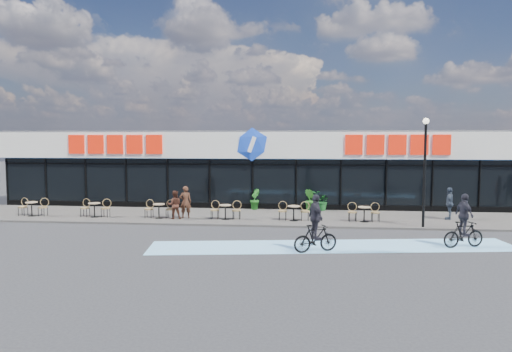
# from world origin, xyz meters

# --- Properties ---
(ground) EXTENTS (120.00, 120.00, 0.00)m
(ground) POSITION_xyz_m (0.00, 0.00, 0.00)
(ground) COLOR #28282B
(ground) RESTS_ON ground
(sidewalk) EXTENTS (44.00, 5.00, 0.10)m
(sidewalk) POSITION_xyz_m (0.00, 4.50, 0.05)
(sidewalk) COLOR #4F4A46
(sidewalk) RESTS_ON ground
(bike_lane) EXTENTS (14.17, 4.13, 0.01)m
(bike_lane) POSITION_xyz_m (4.00, -1.50, 0.01)
(bike_lane) COLOR #7DBFEC
(bike_lane) RESTS_ON ground
(building) EXTENTS (30.60, 6.57, 4.75)m
(building) POSITION_xyz_m (-0.00, 9.93, 2.34)
(building) COLOR black
(building) RESTS_ON ground
(lamp_post) EXTENTS (0.28, 0.28, 4.95)m
(lamp_post) POSITION_xyz_m (8.34, 2.30, 3.06)
(lamp_post) COLOR black
(lamp_post) RESTS_ON sidewalk
(bistro_set_0) EXTENTS (1.54, 0.62, 0.90)m
(bistro_set_0) POSITION_xyz_m (-11.20, 3.43, 0.56)
(bistro_set_0) COLOR tan
(bistro_set_0) RESTS_ON sidewalk
(bistro_set_1) EXTENTS (1.54, 0.62, 0.90)m
(bistro_set_1) POSITION_xyz_m (-7.79, 3.43, 0.56)
(bistro_set_1) COLOR tan
(bistro_set_1) RESTS_ON sidewalk
(bistro_set_2) EXTENTS (1.54, 0.62, 0.90)m
(bistro_set_2) POSITION_xyz_m (-4.39, 3.43, 0.56)
(bistro_set_2) COLOR tan
(bistro_set_2) RESTS_ON sidewalk
(bistro_set_3) EXTENTS (1.54, 0.62, 0.90)m
(bistro_set_3) POSITION_xyz_m (-0.98, 3.43, 0.56)
(bistro_set_3) COLOR tan
(bistro_set_3) RESTS_ON sidewalk
(bistro_set_4) EXTENTS (1.54, 0.62, 0.90)m
(bistro_set_4) POSITION_xyz_m (2.43, 3.43, 0.56)
(bistro_set_4) COLOR tan
(bistro_set_4) RESTS_ON sidewalk
(bistro_set_5) EXTENTS (1.54, 0.62, 0.90)m
(bistro_set_5) POSITION_xyz_m (5.83, 3.43, 0.56)
(bistro_set_5) COLOR tan
(bistro_set_5) RESTS_ON sidewalk
(potted_plant_left) EXTENTS (0.64, 0.73, 1.17)m
(potted_plant_left) POSITION_xyz_m (0.14, 6.72, 0.68)
(potted_plant_left) COLOR #1E621C
(potted_plant_left) RESTS_ON sidewalk
(potted_plant_mid) EXTENTS (0.75, 0.83, 1.25)m
(potted_plant_mid) POSITION_xyz_m (3.29, 6.46, 0.72)
(potted_plant_mid) COLOR #24631C
(potted_plant_mid) RESTS_ON sidewalk
(potted_plant_right) EXTENTS (1.20, 1.13, 1.08)m
(potted_plant_right) POSITION_xyz_m (3.88, 6.69, 0.64)
(potted_plant_right) COLOR #1A5E23
(potted_plant_right) RESTS_ON sidewalk
(patron_left) EXTENTS (0.67, 0.53, 1.63)m
(patron_left) POSITION_xyz_m (-3.07, 3.57, 0.92)
(patron_left) COLOR #3E2216
(patron_left) RESTS_ON sidewalk
(patron_right) EXTENTS (0.80, 0.69, 1.43)m
(patron_right) POSITION_xyz_m (-3.54, 3.25, 0.81)
(patron_right) COLOR #3E2016
(patron_right) RESTS_ON sidewalk
(pedestrian_a) EXTENTS (0.69, 1.02, 1.62)m
(pedestrian_a) POSITION_xyz_m (10.15, 4.46, 0.91)
(pedestrian_a) COLOR #293240
(pedestrian_a) RESTS_ON sidewalk
(cyclist_a) EXTENTS (1.75, 1.12, 2.12)m
(cyclist_a) POSITION_xyz_m (3.31, -2.47, 0.86)
(cyclist_a) COLOR black
(cyclist_a) RESTS_ON ground
(cyclist_b) EXTENTS (1.75, 1.02, 2.07)m
(cyclist_b) POSITION_xyz_m (8.91, -1.22, 0.83)
(cyclist_b) COLOR black
(cyclist_b) RESTS_ON ground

